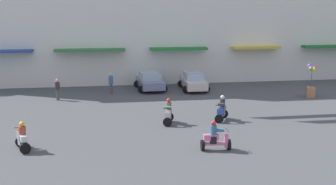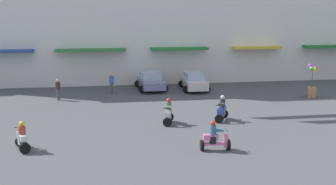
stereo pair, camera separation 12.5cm
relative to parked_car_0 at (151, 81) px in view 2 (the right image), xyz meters
name	(u,v)px [view 2 (the right image)]	position (x,y,z in m)	size (l,w,h in m)	color
ground_plane	(233,139)	(2.54, -14.49, -0.74)	(128.00, 128.00, 0.00)	#484A4C
parked_car_0	(151,81)	(0.00, 0.00, 0.00)	(2.51, 4.25, 1.48)	slate
parked_car_1	(194,81)	(3.52, -0.62, -0.01)	(2.35, 4.36, 1.46)	beige
scooter_rider_1	(168,113)	(-0.26, -10.90, -0.12)	(0.85, 1.46, 1.51)	black
scooter_rider_3	(215,138)	(1.15, -16.06, -0.15)	(1.45, 0.62, 1.46)	black
scooter_rider_5	(222,110)	(3.04, -10.66, -0.11)	(1.17, 1.56, 1.54)	black
scooter_rider_6	(22,138)	(-7.93, -14.61, -0.14)	(0.92, 1.42, 1.45)	black
pedestrian_0	(112,82)	(-3.24, -1.15, 0.19)	(0.52, 0.52, 1.65)	#544548
pedestrian_2	(58,88)	(-7.21, -2.98, 0.14)	(0.43, 0.43, 1.57)	#414E4B
balloon_vendor_cart	(312,86)	(11.69, -4.93, 0.14)	(0.90, 1.06, 2.54)	#A5704D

